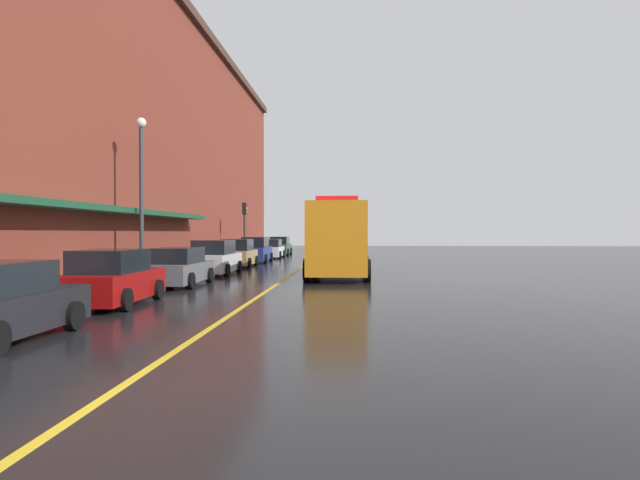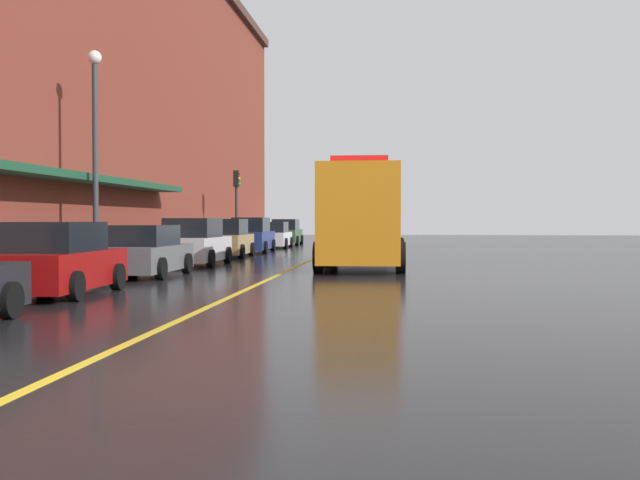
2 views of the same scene
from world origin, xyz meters
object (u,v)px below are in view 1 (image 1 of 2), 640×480
object	(u,v)px
parked_car_3	(215,258)
utility_truck	(339,240)
parked_car_6	(270,249)
parked_car_1	(112,279)
street_lamp_left	(141,180)
parked_car_2	(178,268)
parking_meter_0	(215,250)
parked_car_4	(238,254)
parked_car_7	(280,246)
traffic_light_near	(245,219)
parked_car_5	(256,250)

from	to	relation	value
parked_car_3	utility_truck	world-z (taller)	utility_truck
parked_car_6	utility_truck	world-z (taller)	utility_truck
parked_car_1	street_lamp_left	xyz separation A→B (m)	(-2.01, 7.22, 3.62)
parked_car_2	parking_meter_0	bearing A→B (deg)	7.30
parked_car_3	parked_car_4	world-z (taller)	parked_car_3
parked_car_2	street_lamp_left	world-z (taller)	street_lamp_left
parked_car_2	parked_car_3	xyz separation A→B (m)	(-0.05, 5.91, 0.09)
parked_car_7	utility_truck	size ratio (longest dim) A/B	0.55
traffic_light_near	parked_car_2	bearing A→B (deg)	-86.01
parked_car_5	parked_car_7	size ratio (longest dim) A/B	1.00
parked_car_2	parking_meter_0	size ratio (longest dim) A/B	3.32
parked_car_5	traffic_light_near	size ratio (longest dim) A/B	1.14
parked_car_4	street_lamp_left	size ratio (longest dim) A/B	0.60
parked_car_1	utility_truck	bearing A→B (deg)	-31.88
parked_car_3	street_lamp_left	world-z (taller)	street_lamp_left
traffic_light_near	parked_car_5	bearing A→B (deg)	-61.73
parked_car_1	parked_car_5	size ratio (longest dim) A/B	0.89
parked_car_7	parked_car_4	bearing A→B (deg)	178.49
parked_car_4	utility_truck	size ratio (longest dim) A/B	0.47
parked_car_7	utility_truck	distance (m)	25.55
parked_car_5	parking_meter_0	size ratio (longest dim) A/B	3.68
parked_car_3	parking_meter_0	xyz separation A→B (m)	(-1.40, 5.34, 0.24)
parked_car_2	parked_car_7	xyz separation A→B (m)	(-0.05, 29.89, 0.09)
parked_car_3	parked_car_5	distance (m)	11.54
street_lamp_left	traffic_light_near	distance (m)	18.62
parked_car_5	parking_meter_0	distance (m)	6.36
parked_car_1	parked_car_4	bearing A→B (deg)	-1.59
street_lamp_left	parked_car_6	bearing A→B (deg)	84.68
parked_car_5	traffic_light_near	world-z (taller)	traffic_light_near
parked_car_4	parked_car_6	world-z (taller)	parked_car_4
parked_car_4	parked_car_3	bearing A→B (deg)	179.88
street_lamp_left	parked_car_2	bearing A→B (deg)	-33.14
parked_car_6	street_lamp_left	xyz separation A→B (m)	(-2.08, -22.32, 3.65)
parked_car_5	parked_car_6	world-z (taller)	parked_car_5
parked_car_2	parked_car_3	distance (m)	5.91
parked_car_6	parked_car_5	bearing A→B (deg)	177.75
utility_truck	parked_car_2	bearing A→B (deg)	-51.10
parked_car_3	traffic_light_near	size ratio (longest dim) A/B	1.04
parked_car_3	parked_car_5	size ratio (longest dim) A/B	0.92
parking_meter_0	parked_car_2	bearing A→B (deg)	-82.66
utility_truck	street_lamp_left	bearing A→B (deg)	-65.75
parked_car_1	parked_car_5	distance (m)	23.33
parked_car_2	traffic_light_near	bearing A→B (deg)	3.94
parked_car_7	traffic_light_near	world-z (taller)	traffic_light_near
parked_car_3	traffic_light_near	xyz separation A→B (m)	(-1.34, 14.00, 2.33)
parked_car_2	utility_truck	xyz separation A→B (m)	(6.34, 5.17, 1.04)
parked_car_5	parking_meter_0	bearing A→B (deg)	165.93
parked_car_2	traffic_light_near	distance (m)	20.10
parked_car_1	parking_meter_0	distance (m)	17.19
parked_car_1	traffic_light_near	world-z (taller)	traffic_light_near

